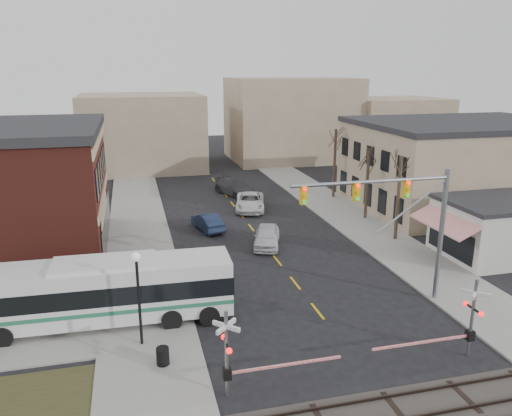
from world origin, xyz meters
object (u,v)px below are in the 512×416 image
Objects in this scene: trash_bin at (163,356)px; car_a at (267,236)px; rr_crossing_west at (237,354)px; rr_crossing_east at (464,320)px; transit_bus at (106,291)px; pedestrian_far at (127,278)px; car_b at (207,222)px; pedestrian_near at (162,298)px; car_c at (250,202)px; traffic_signal_mast at (403,211)px; street_lamp at (138,280)px; car_d at (235,187)px.

car_a reaches higher than trash_bin.
rr_crossing_west is at bearing -44.98° from trash_bin.
rr_crossing_east reaches higher than car_a.
rr_crossing_east reaches higher than trash_bin.
transit_bus is 3.97m from pedestrian_far.
car_a reaches higher than car_b.
car_a is at bearing -39.79° from pedestrian_near.
car_c is (-3.70, 27.64, -1.16)m from rr_crossing_east.
rr_crossing_east is 15.82m from pedestrian_near.
pedestrian_near reaches higher than car_b.
rr_crossing_east reaches higher than pedestrian_near.
traffic_signal_mast is at bearing 29.01° from rr_crossing_west.
car_a is (9.01, 14.52, 0.26)m from trash_bin.
street_lamp reaches higher than trash_bin.
trash_bin is 5.40m from pedestrian_near.
rr_crossing_west is 18.50m from car_a.
trash_bin is at bearing -97.92° from car_c.
trash_bin is (-2.90, 2.90, -1.43)m from rr_crossing_west.
pedestrian_near is (-9.64, -25.83, 0.09)m from car_d.
car_d is at bearing 105.12° from car_a.
transit_bus reaches higher than car_c.
car_b is at bearing 111.25° from rr_crossing_east.
transit_bus is 5.68m from trash_bin.
trash_bin is (-13.68, -3.08, -5.17)m from traffic_signal_mast.
street_lamp is (-14.79, 4.80, 1.57)m from rr_crossing_east.
transit_bus is 18.13m from rr_crossing_east.
transit_bus is 2.40× the size of rr_crossing_east.
car_a is (6.11, 17.42, -1.17)m from rr_crossing_west.
car_a is 1.06× the size of car_b.
traffic_signal_mast is 5.52× the size of pedestrian_far.
street_lamp is 18.86m from car_b.
transit_bus is at bearing 121.12° from street_lamp.
street_lamp is at bearing 163.19° from pedestrian_near.
street_lamp is 3.76m from trash_bin.
pedestrian_near is at bearing 69.49° from street_lamp.
street_lamp is 31.20m from car_d.
traffic_signal_mast is at bearing 3.90° from street_lamp.
traffic_signal_mast is 2.12× the size of car_b.
car_b is 0.75× the size of car_d.
traffic_signal_mast reaches higher than car_a.
car_b is 15.14m from pedestrian_near.
rr_crossing_east reaches higher than car_c.
traffic_signal_mast is 14.36m from pedestrian_near.
rr_crossing_east is 27.91m from car_c.
rr_crossing_west is at bearing -90.36° from car_c.
street_lamp reaches higher than car_b.
traffic_signal_mast reaches higher than transit_bus.
pedestrian_far is (-0.66, 6.50, -2.57)m from street_lamp.
traffic_signal_mast is 13.30m from car_a.
transit_bus is 2.86× the size of car_a.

